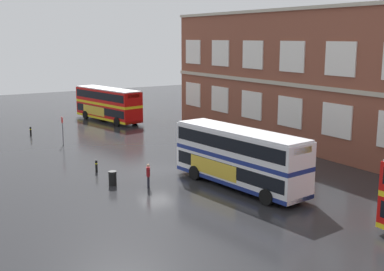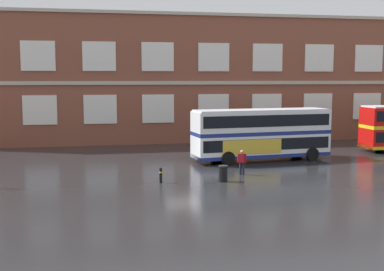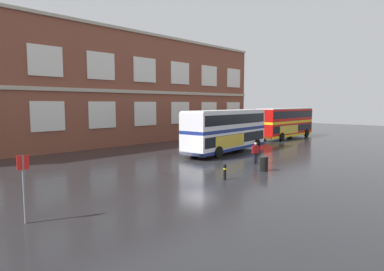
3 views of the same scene
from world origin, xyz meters
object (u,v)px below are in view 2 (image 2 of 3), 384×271
object	(u,v)px
waiting_passenger	(242,161)
station_litter_bin	(223,173)
double_decker_middle	(261,134)
safety_bollard_east	(161,175)

from	to	relation	value
waiting_passenger	station_litter_bin	size ratio (longest dim) A/B	1.65
double_decker_middle	waiting_passenger	xyz separation A→B (m)	(-3.19, -5.42, -1.22)
waiting_passenger	station_litter_bin	distance (m)	2.65
safety_bollard_east	station_litter_bin	bearing A→B (deg)	-4.62
waiting_passenger	double_decker_middle	bearing A→B (deg)	59.52
double_decker_middle	waiting_passenger	world-z (taller)	double_decker_middle
station_litter_bin	safety_bollard_east	size ratio (longest dim) A/B	1.08
double_decker_middle	waiting_passenger	bearing A→B (deg)	-120.48
double_decker_middle	safety_bollard_east	world-z (taller)	double_decker_middle
station_litter_bin	waiting_passenger	bearing A→B (deg)	46.73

